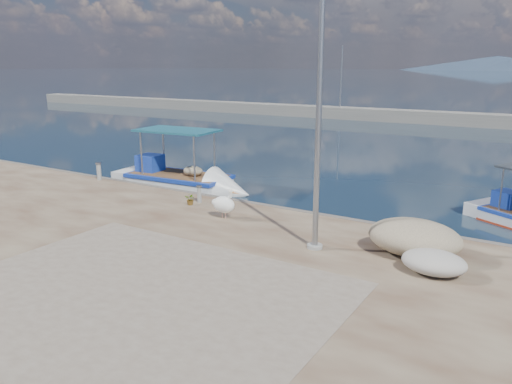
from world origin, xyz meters
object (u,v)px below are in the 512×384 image
(boat_left, at_px, (178,182))
(lamp_post, at_px, (319,132))
(pelican, at_px, (224,204))
(bollard_near, at_px, (199,193))

(boat_left, xyz_separation_m, lamp_post, (9.39, -5.02, 3.55))
(pelican, height_order, lamp_post, lamp_post)
(lamp_post, bearing_deg, pelican, 166.32)
(boat_left, relative_size, lamp_post, 0.96)
(lamp_post, bearing_deg, boat_left, 151.89)
(boat_left, bearing_deg, bollard_near, -43.96)
(boat_left, distance_m, pelican, 6.94)
(pelican, distance_m, lamp_post, 4.83)
(boat_left, height_order, bollard_near, boat_left)
(lamp_post, relative_size, bollard_near, 10.65)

